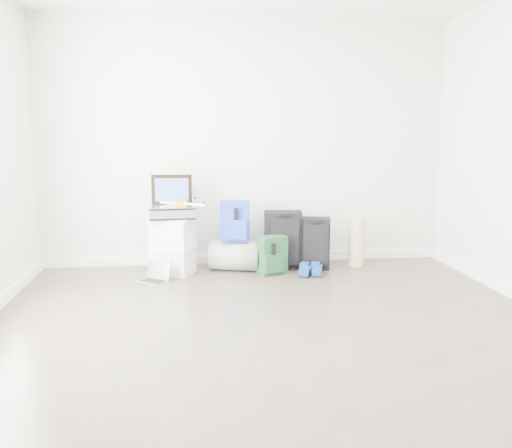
{
  "coord_description": "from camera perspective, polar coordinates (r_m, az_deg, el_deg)",
  "views": [
    {
      "loc": [
        -0.6,
        -3.53,
        1.49
      ],
      "look_at": [
        0.04,
        1.9,
        0.54
      ],
      "focal_mm": 38.0,
      "sensor_mm": 36.0,
      "label": 1
    }
  ],
  "objects": [
    {
      "name": "rolled_rug",
      "position": [
        6.12,
        10.52,
        -1.8
      ],
      "size": [
        0.18,
        0.18,
        0.55
      ],
      "primitive_type": "cylinder",
      "color": "tan",
      "rests_on": "ground"
    },
    {
      "name": "laptop",
      "position": [
        5.53,
        -10.54,
        -5.47
      ],
      "size": [
        0.35,
        0.33,
        0.2
      ],
      "rotation": [
        0.0,
        0.0,
        -0.66
      ],
      "color": "silver",
      "rests_on": "ground"
    },
    {
      "name": "carry_on",
      "position": [
        5.91,
        6.06,
        -2.04
      ],
      "size": [
        0.39,
        0.3,
        0.56
      ],
      "rotation": [
        0.0,
        0.0,
        -0.23
      ],
      "color": "black",
      "rests_on": "ground"
    },
    {
      "name": "ground",
      "position": [
        3.88,
        2.75,
        -12.79
      ],
      "size": [
        5.0,
        5.0,
        0.0
      ],
      "primitive_type": "plane",
      "color": "#3B352B",
      "rests_on": "ground"
    },
    {
      "name": "green_backpack",
      "position": [
        5.69,
        1.74,
        -3.36
      ],
      "size": [
        0.33,
        0.29,
        0.4
      ],
      "rotation": [
        0.0,
        0.0,
        0.37
      ],
      "color": "#163C26",
      "rests_on": "ground"
    },
    {
      "name": "painting",
      "position": [
        5.74,
        -8.86,
        3.59
      ],
      "size": [
        0.42,
        0.06,
        0.32
      ],
      "rotation": [
        0.0,
        0.0,
        -0.08
      ],
      "color": "black",
      "rests_on": "briefcase"
    },
    {
      "name": "large_suitcase",
      "position": [
        5.9,
        2.84,
        -1.68
      ],
      "size": [
        0.43,
        0.3,
        0.63
      ],
      "rotation": [
        0.0,
        0.0,
        -0.12
      ],
      "color": "black",
      "rests_on": "ground"
    },
    {
      "name": "shoes",
      "position": [
        5.69,
        5.88,
        -4.97
      ],
      "size": [
        0.3,
        0.28,
        0.09
      ],
      "rotation": [
        0.0,
        0.0,
        -0.39
      ],
      "color": "black",
      "rests_on": "ground"
    },
    {
      "name": "drone",
      "position": [
        5.63,
        -8.05,
        2.16
      ],
      "size": [
        0.53,
        0.53,
        0.05
      ],
      "rotation": [
        0.0,
        0.0,
        0.22
      ],
      "color": "gold",
      "rests_on": "briefcase"
    },
    {
      "name": "duffel_bag",
      "position": [
        5.84,
        -2.21,
        -3.31
      ],
      "size": [
        0.6,
        0.47,
        0.33
      ],
      "primitive_type": "cylinder",
      "rotation": [
        0.0,
        1.57,
        -0.3
      ],
      "color": "#919399",
      "rests_on": "ground"
    },
    {
      "name": "boxes_stack",
      "position": [
        5.73,
        -8.74,
        -2.3
      ],
      "size": [
        0.51,
        0.48,
        0.59
      ],
      "rotation": [
        0.0,
        0.0,
        -0.42
      ],
      "color": "silver",
      "rests_on": "ground"
    },
    {
      "name": "room_envelope",
      "position": [
        3.6,
        2.93,
        13.51
      ],
      "size": [
        4.52,
        5.02,
        2.71
      ],
      "color": "silver",
      "rests_on": "ground"
    },
    {
      "name": "briefcase",
      "position": [
        5.67,
        -8.83,
        1.24
      ],
      "size": [
        0.47,
        0.36,
        0.13
      ],
      "primitive_type": "cube",
      "rotation": [
        0.0,
        0.0,
        0.07
      ],
      "color": "#B2B2B7",
      "rests_on": "boxes_stack"
    },
    {
      "name": "blue_backpack",
      "position": [
        5.74,
        -2.21,
        0.23
      ],
      "size": [
        0.33,
        0.26,
        0.43
      ],
      "rotation": [
        0.0,
        0.0,
        -0.13
      ],
      "color": "#192FA6",
      "rests_on": "duffel_bag"
    }
  ]
}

